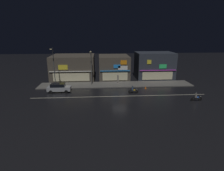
{
  "coord_description": "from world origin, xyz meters",
  "views": [
    {
      "loc": [
        -3.56,
        -31.18,
        10.94
      ],
      "look_at": [
        -1.32,
        1.01,
        1.73
      ],
      "focal_mm": 29.94,
      "sensor_mm": 36.0,
      "label": 1
    }
  ],
  "objects": [
    {
      "name": "streetlamp_west",
      "position": [
        -12.65,
        6.53,
        4.73
      ],
      "size": [
        0.44,
        1.64,
        7.88
      ],
      "color": "#47494C",
      "rests_on": "sidewalk_far"
    },
    {
      "name": "lane_divider_stripe",
      "position": [
        0.0,
        0.0,
        0.01
      ],
      "size": [
        31.03,
        0.16,
        0.01
      ],
      "primitive_type": "cube",
      "color": "beige",
      "rests_on": "ground"
    },
    {
      "name": "motorcycle_lead",
      "position": [
        12.34,
        -3.17,
        0.63
      ],
      "size": [
        1.9,
        0.6,
        1.52
      ],
      "rotation": [
        0.0,
        0.0,
        3.2
      ],
      "color": "black",
      "rests_on": "ground"
    },
    {
      "name": "motorcycle_following",
      "position": [
        2.61,
        1.45,
        0.63
      ],
      "size": [
        1.9,
        0.6,
        1.52
      ],
      "rotation": [
        0.0,
        0.0,
        -0.1
      ],
      "color": "black",
      "rests_on": "ground"
    },
    {
      "name": "ground_plane",
      "position": [
        0.0,
        0.0,
        0.0
      ],
      "size": [
        140.0,
        140.0,
        0.0
      ],
      "primitive_type": "plane",
      "color": "black"
    },
    {
      "name": "streetlamp_mid",
      "position": [
        -5.22,
        7.59,
        4.4
      ],
      "size": [
        0.44,
        1.64,
        7.23
      ],
      "color": "#47494C",
      "rests_on": "sidewalk_far"
    },
    {
      "name": "parked_car_near_kerb",
      "position": [
        -11.25,
        3.27,
        0.87
      ],
      "size": [
        4.3,
        1.98,
        1.67
      ],
      "rotation": [
        0.0,
        0.0,
        3.14
      ],
      "color": "#9EA0A5",
      "rests_on": "ground"
    },
    {
      "name": "storefront_center_block",
      "position": [
        0.0,
        13.81,
        2.77
      ],
      "size": [
        7.11,
        8.04,
        5.53
      ],
      "color": "#4C443A",
      "rests_on": "ground"
    },
    {
      "name": "storefront_right_block",
      "position": [
        9.8,
        12.92,
        3.16
      ],
      "size": [
        8.83,
        6.26,
        6.33
      ],
      "color": "#2D333D",
      "rests_on": "ground"
    },
    {
      "name": "pedestrian_on_sidewalk",
      "position": [
        0.52,
        8.54,
        1.04
      ],
      "size": [
        0.36,
        0.36,
        1.92
      ],
      "rotation": [
        0.0,
        0.0,
        1.82
      ],
      "color": "gray",
      "rests_on": "sidewalk_far"
    },
    {
      "name": "traffic_cone",
      "position": [
        5.68,
        4.23,
        0.28
      ],
      "size": [
        0.36,
        0.36,
        0.55
      ],
      "primitive_type": "cone",
      "color": "orange",
      "rests_on": "ground"
    },
    {
      "name": "storefront_left_block",
      "position": [
        -9.8,
        14.16,
        2.82
      ],
      "size": [
        10.04,
        8.75,
        5.65
      ],
      "color": "#4C443A",
      "rests_on": "ground"
    },
    {
      "name": "sidewalk_far",
      "position": [
        0.0,
        7.57,
        0.07
      ],
      "size": [
        32.66,
        4.6,
        0.14
      ],
      "primitive_type": "cube",
      "color": "#5B5954",
      "rests_on": "ground"
    }
  ]
}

